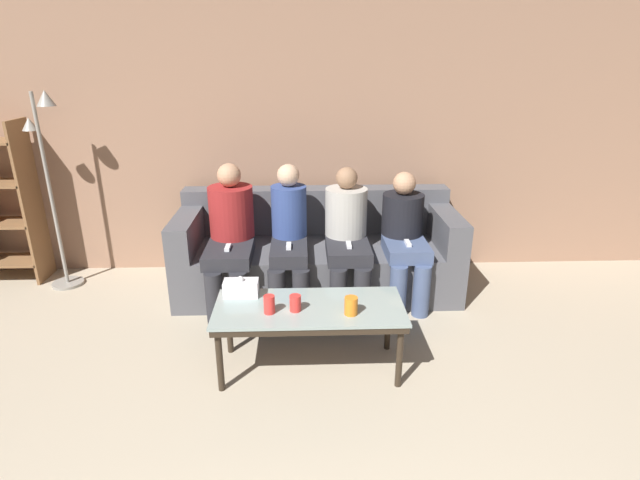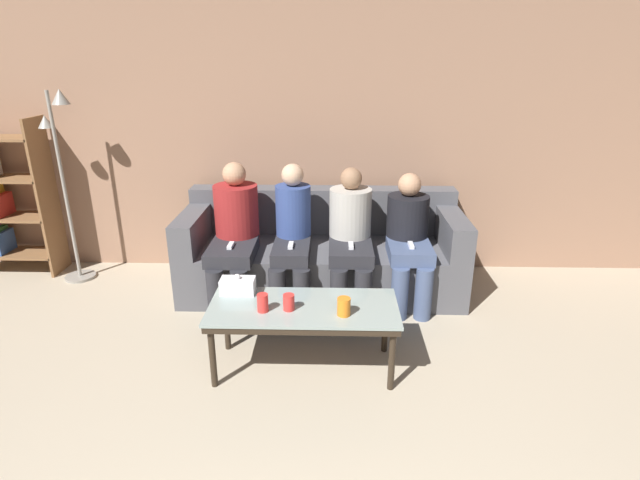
{
  "view_description": "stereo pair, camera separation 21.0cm",
  "coord_description": "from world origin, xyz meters",
  "px_view_note": "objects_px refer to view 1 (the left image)",
  "views": [
    {
      "loc": [
        -0.12,
        -0.51,
        1.89
      ],
      "look_at": [
        0.0,
        2.78,
        0.66
      ],
      "focal_mm": 28.0,
      "sensor_mm": 36.0,
      "label": 1
    },
    {
      "loc": [
        0.09,
        -0.51,
        1.89
      ],
      "look_at": [
        0.0,
        2.78,
        0.66
      ],
      "focal_mm": 28.0,
      "sensor_mm": 36.0,
      "label": 2
    }
  ],
  "objects_px": {
    "couch": "(317,254)",
    "coffee_table": "(309,312)",
    "seated_person_right_end": "(404,234)",
    "seated_person_mid_right": "(347,233)",
    "cup_near_right": "(269,304)",
    "cup_far_center": "(351,306)",
    "seated_person_mid_left": "(289,235)",
    "cup_near_left": "(295,303)",
    "tissue_box": "(241,288)",
    "standing_lamp": "(49,171)",
    "seated_person_left_end": "(231,232)"
  },
  "relations": [
    {
      "from": "couch",
      "to": "cup_near_right",
      "type": "relative_size",
      "value": 20.43
    },
    {
      "from": "standing_lamp",
      "to": "seated_person_mid_right",
      "type": "xyz_separation_m",
      "value": [
        2.39,
        -0.35,
        -0.43
      ]
    },
    {
      "from": "cup_far_center",
      "to": "tissue_box",
      "type": "xyz_separation_m",
      "value": [
        -0.68,
        0.27,
        -0.0
      ]
    },
    {
      "from": "coffee_table",
      "to": "tissue_box",
      "type": "xyz_separation_m",
      "value": [
        -0.43,
        0.17,
        0.1
      ]
    },
    {
      "from": "cup_far_center",
      "to": "seated_person_left_end",
      "type": "distance_m",
      "value": 1.37
    },
    {
      "from": "cup_near_left",
      "to": "cup_far_center",
      "type": "bearing_deg",
      "value": -9.57
    },
    {
      "from": "tissue_box",
      "to": "standing_lamp",
      "type": "height_order",
      "value": "standing_lamp"
    },
    {
      "from": "standing_lamp",
      "to": "coffee_table",
      "type": "bearing_deg",
      "value": -32.48
    },
    {
      "from": "cup_near_left",
      "to": "seated_person_right_end",
      "type": "height_order",
      "value": "seated_person_right_end"
    },
    {
      "from": "seated_person_mid_right",
      "to": "seated_person_right_end",
      "type": "distance_m",
      "value": 0.46
    },
    {
      "from": "cup_near_left",
      "to": "seated_person_mid_right",
      "type": "distance_m",
      "value": 1.1
    },
    {
      "from": "coffee_table",
      "to": "cup_near_left",
      "type": "distance_m",
      "value": 0.14
    },
    {
      "from": "tissue_box",
      "to": "standing_lamp",
      "type": "xyz_separation_m",
      "value": [
        -1.64,
        1.16,
        0.51
      ]
    },
    {
      "from": "couch",
      "to": "coffee_table",
      "type": "distance_m",
      "value": 1.2
    },
    {
      "from": "seated_person_right_end",
      "to": "seated_person_mid_right",
      "type": "bearing_deg",
      "value": -179.58
    },
    {
      "from": "cup_near_right",
      "to": "seated_person_right_end",
      "type": "distance_m",
      "value": 1.46
    },
    {
      "from": "seated_person_mid_left",
      "to": "seated_person_right_end",
      "type": "height_order",
      "value": "seated_person_mid_left"
    },
    {
      "from": "tissue_box",
      "to": "seated_person_right_end",
      "type": "distance_m",
      "value": 1.45
    },
    {
      "from": "coffee_table",
      "to": "tissue_box",
      "type": "distance_m",
      "value": 0.47
    },
    {
      "from": "cup_near_left",
      "to": "seated_person_mid_right",
      "type": "relative_size",
      "value": 0.09
    },
    {
      "from": "tissue_box",
      "to": "cup_near_left",
      "type": "bearing_deg",
      "value": -32.04
    },
    {
      "from": "tissue_box",
      "to": "seated_person_mid_right",
      "type": "height_order",
      "value": "seated_person_mid_right"
    },
    {
      "from": "seated_person_right_end",
      "to": "standing_lamp",
      "type": "bearing_deg",
      "value": 173.09
    },
    {
      "from": "tissue_box",
      "to": "seated_person_left_end",
      "type": "relative_size",
      "value": 0.2
    },
    {
      "from": "coffee_table",
      "to": "cup_near_right",
      "type": "height_order",
      "value": "cup_near_right"
    },
    {
      "from": "couch",
      "to": "seated_person_mid_right",
      "type": "distance_m",
      "value": 0.41
    },
    {
      "from": "seated_person_mid_left",
      "to": "cup_near_left",
      "type": "bearing_deg",
      "value": -86.72
    },
    {
      "from": "cup_near_left",
      "to": "seated_person_mid_left",
      "type": "xyz_separation_m",
      "value": [
        -0.06,
        1.01,
        0.07
      ]
    },
    {
      "from": "couch",
      "to": "coffee_table",
      "type": "height_order",
      "value": "couch"
    },
    {
      "from": "cup_near_right",
      "to": "seated_person_left_end",
      "type": "bearing_deg",
      "value": 108.96
    },
    {
      "from": "seated_person_left_end",
      "to": "seated_person_mid_right",
      "type": "relative_size",
      "value": 1.03
    },
    {
      "from": "cup_near_right",
      "to": "standing_lamp",
      "type": "height_order",
      "value": "standing_lamp"
    },
    {
      "from": "cup_near_right",
      "to": "cup_far_center",
      "type": "bearing_deg",
      "value": -3.95
    },
    {
      "from": "cup_near_left",
      "to": "standing_lamp",
      "type": "distance_m",
      "value": 2.47
    },
    {
      "from": "couch",
      "to": "seated_person_mid_left",
      "type": "distance_m",
      "value": 0.42
    },
    {
      "from": "couch",
      "to": "cup_near_right",
      "type": "xyz_separation_m",
      "value": [
        -0.33,
        -1.27,
        0.2
      ]
    },
    {
      "from": "cup_near_left",
      "to": "seated_person_right_end",
      "type": "xyz_separation_m",
      "value": [
        0.86,
        1.03,
        0.06
      ]
    },
    {
      "from": "cup_near_right",
      "to": "cup_far_center",
      "type": "relative_size",
      "value": 1.02
    },
    {
      "from": "seated_person_left_end",
      "to": "seated_person_mid_left",
      "type": "bearing_deg",
      "value": -2.56
    },
    {
      "from": "cup_far_center",
      "to": "seated_person_mid_right",
      "type": "distance_m",
      "value": 1.09
    },
    {
      "from": "seated_person_mid_left",
      "to": "couch",
      "type": "bearing_deg",
      "value": 46.37
    },
    {
      "from": "standing_lamp",
      "to": "seated_person_mid_left",
      "type": "xyz_separation_m",
      "value": [
        1.93,
        -0.37,
        -0.44
      ]
    },
    {
      "from": "tissue_box",
      "to": "standing_lamp",
      "type": "distance_m",
      "value": 2.07
    },
    {
      "from": "cup_far_center",
      "to": "tissue_box",
      "type": "bearing_deg",
      "value": 158.03
    },
    {
      "from": "seated_person_left_end",
      "to": "coffee_table",
      "type": "bearing_deg",
      "value": -58.41
    },
    {
      "from": "seated_person_right_end",
      "to": "seated_person_mid_left",
      "type": "bearing_deg",
      "value": -178.54
    },
    {
      "from": "coffee_table",
      "to": "seated_person_right_end",
      "type": "xyz_separation_m",
      "value": [
        0.77,
        0.98,
        0.15
      ]
    },
    {
      "from": "tissue_box",
      "to": "cup_far_center",
      "type": "bearing_deg",
      "value": -21.97
    },
    {
      "from": "cup_far_center",
      "to": "tissue_box",
      "type": "height_order",
      "value": "tissue_box"
    },
    {
      "from": "cup_far_center",
      "to": "seated_person_mid_right",
      "type": "relative_size",
      "value": 0.1
    }
  ]
}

